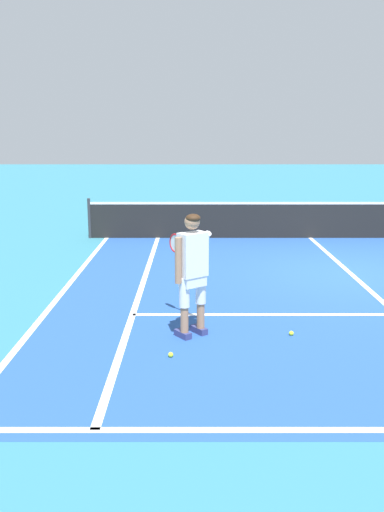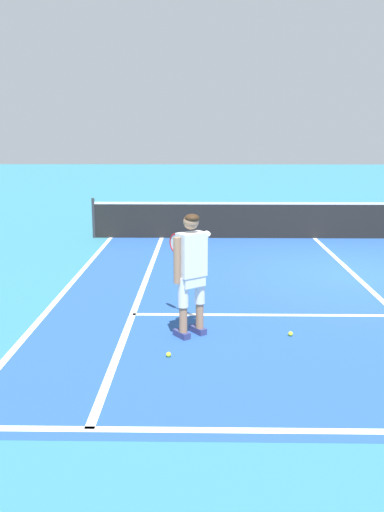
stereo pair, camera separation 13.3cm
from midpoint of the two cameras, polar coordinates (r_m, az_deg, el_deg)
name	(u,v)px [view 1 (the left image)]	position (r m, az deg, el deg)	size (l,w,h in m)	color
ground_plane	(350,273)	(11.42, 15.83, -1.77)	(80.00, 80.00, 0.00)	teal
court_inner_surface	(366,288)	(10.45, 17.37, -3.19)	(10.98, 10.18, 0.00)	#234C93
line_centre_service	(341,266)	(12.02, 15.01, -0.99)	(0.10, 6.40, 0.01)	white
line_singles_left	(141,288)	(10.02, -5.75, -3.32)	(0.10, 9.78, 0.01)	white
line_doubles_left	(65,288)	(10.24, -13.43, -3.25)	(0.10, 9.78, 0.01)	white
tennis_net	(310,220)	(14.98, 12.00, 3.73)	(11.96, 0.08, 1.07)	#333338
tennis_player	(191,266)	(7.41, -0.60, -1.09)	(0.63, 1.20, 1.71)	navy
tennis_ball_near_feet	(170,355)	(6.98, -2.85, -10.25)	(0.07, 0.07, 0.07)	#CCE02D
tennis_ball_by_baseline	(291,333)	(7.79, 9.77, -7.94)	(0.07, 0.07, 0.07)	#CCE02D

